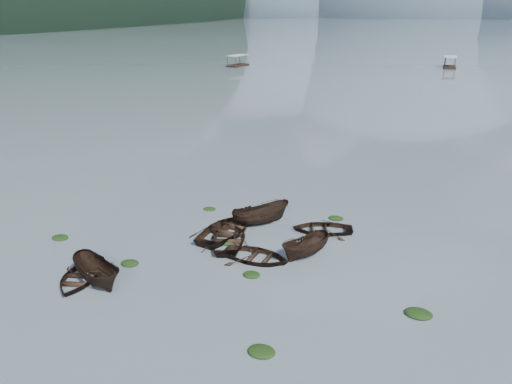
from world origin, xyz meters
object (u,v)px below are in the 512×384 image
(rowboat_0, at_px, (80,280))
(rowboat_3, at_px, (229,242))
(pontoon_left, at_px, (238,66))
(pontoon_centre, at_px, (449,68))

(rowboat_0, xyz_separation_m, rowboat_3, (5.69, 7.16, 0.00))
(pontoon_left, xyz_separation_m, pontoon_centre, (49.32, 14.87, 0.00))
(rowboat_0, relative_size, rowboat_3, 0.85)
(rowboat_3, height_order, pontoon_left, pontoon_left)
(rowboat_0, height_order, rowboat_3, rowboat_3)
(rowboat_0, distance_m, pontoon_left, 103.66)
(rowboat_0, bearing_deg, rowboat_3, 36.86)
(pontoon_centre, bearing_deg, pontoon_left, -165.03)
(rowboat_0, height_order, pontoon_left, pontoon_left)
(rowboat_0, distance_m, rowboat_3, 9.14)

